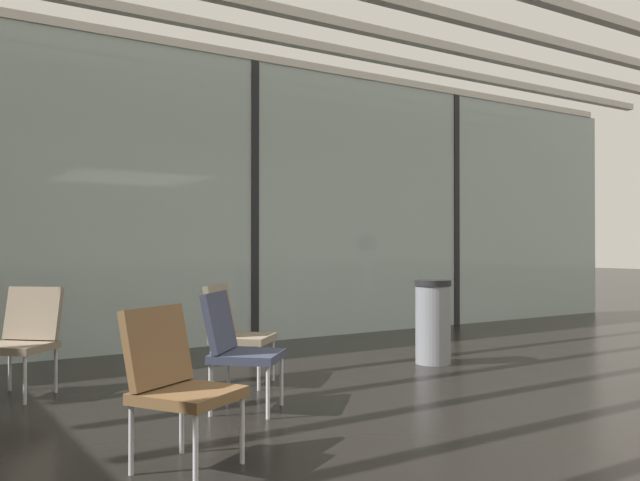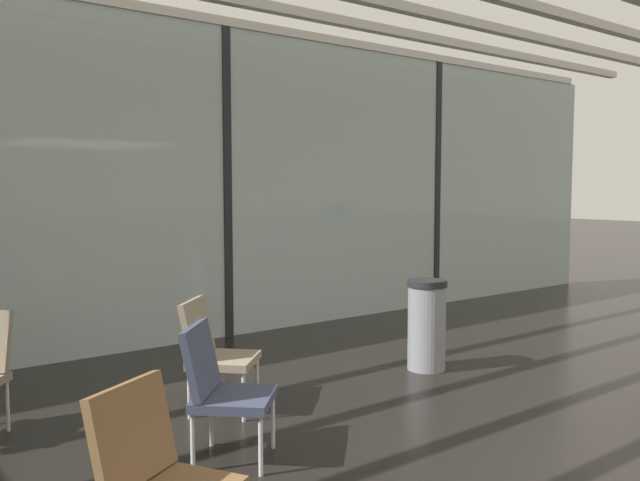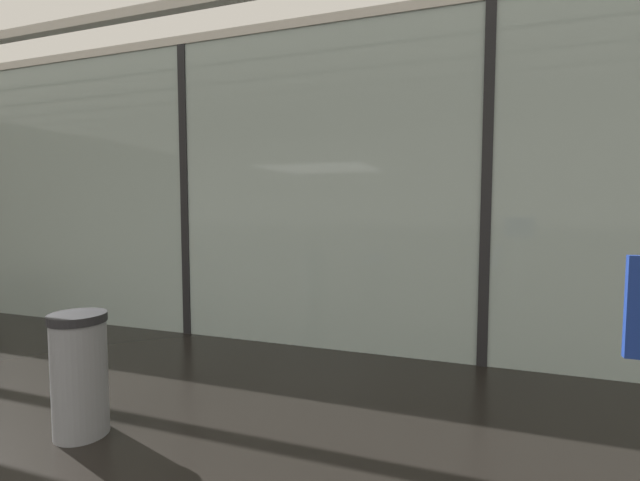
% 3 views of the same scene
% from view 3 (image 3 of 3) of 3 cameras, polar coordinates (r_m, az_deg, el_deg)
% --- Properties ---
extents(glass_curtain_wall, '(14.00, 0.08, 3.56)m').
position_cam_3_polar(glass_curtain_wall, '(5.80, -16.77, 5.92)').
color(glass_curtain_wall, '#A3B7B2').
rests_on(glass_curtain_wall, ground).
extents(window_mullion_1, '(0.10, 0.12, 3.56)m').
position_cam_3_polar(window_mullion_1, '(5.80, -16.77, 5.92)').
color(window_mullion_1, black).
rests_on(window_mullion_1, ground).
extents(window_mullion_2, '(0.10, 0.12, 3.56)m').
position_cam_3_polar(window_mullion_2, '(4.69, 20.59, 6.29)').
color(window_mullion_2, black).
rests_on(window_mullion_2, ground).
extents(parked_airplane, '(12.00, 4.33, 4.33)m').
position_cam_3_polar(parked_airplane, '(10.26, 5.47, 7.41)').
color(parked_airplane, '#B2BCD6').
rests_on(parked_airplane, ground).
extents(trash_bin, '(0.38, 0.38, 0.86)m').
position_cam_3_polar(trash_bin, '(3.63, -28.49, -14.84)').
color(trash_bin, slate).
rests_on(trash_bin, ground).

